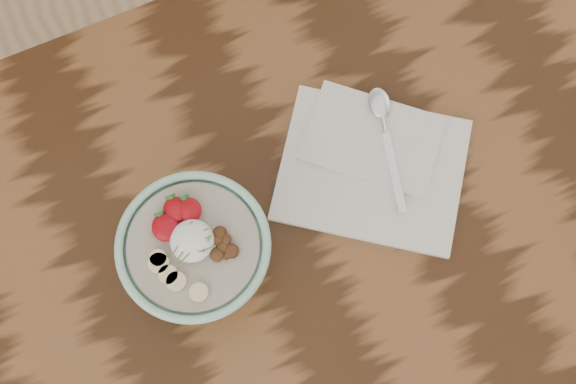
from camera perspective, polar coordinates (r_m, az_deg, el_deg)
table at (r=111.87cm, az=0.72°, el=-7.11°), size 160.00×90.00×75.00cm
breakfast_bowl at (r=97.67cm, az=-6.55°, el=-4.29°), size 18.33×18.33×12.30cm
napkin at (r=106.68cm, az=5.99°, el=2.06°), size 30.61×29.67×1.47cm
spoon at (r=107.67cm, az=6.76°, el=5.12°), size 6.33×17.61×0.93cm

